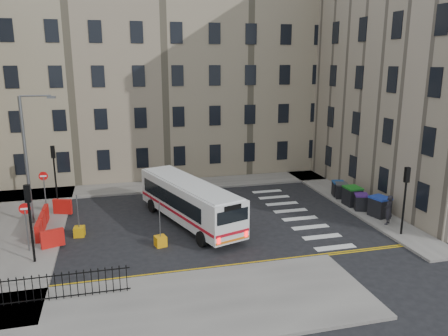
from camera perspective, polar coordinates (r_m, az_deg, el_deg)
name	(u,v)px	position (r m, az deg, el deg)	size (l,w,h in m)	color
ground	(237,218)	(29.36, 1.72, -6.50)	(120.00, 120.00, 0.00)	black
pavement_north	(138,188)	(36.51, -11.19, -2.54)	(36.00, 3.20, 0.15)	slate
pavement_east	(331,190)	(36.16, 13.77, -2.84)	(2.40, 26.00, 0.15)	slate
pavement_west	(13,231)	(29.91, -25.84, -7.40)	(6.00, 22.00, 0.15)	slate
pavement_sw	(142,312)	(19.31, -10.71, -18.03)	(20.00, 6.00, 0.15)	slate
terrace_north	(118,79)	(41.97, -13.72, 11.29)	(38.30, 10.80, 17.20)	gray
corner_east	(441,68)	(41.25, 26.50, 11.61)	(17.80, 24.30, 19.20)	gray
traffic_light_east	(405,190)	(27.53, 22.62, -2.70)	(0.28, 0.22, 4.10)	black
traffic_light_nw	(54,165)	(34.01, -21.32, 0.43)	(0.28, 0.22, 4.10)	black
traffic_light_sw	(29,211)	(23.99, -24.08, -5.20)	(0.28, 0.22, 4.10)	black
streetlamp	(26,159)	(29.51, -24.45, 1.12)	(0.50, 0.22, 8.14)	#595B5E
no_entry_north	(44,183)	(32.34, -22.46, -1.79)	(0.60, 0.08, 3.00)	#595B5E
no_entry_south	(26,217)	(25.73, -24.49, -5.86)	(0.60, 0.08, 3.00)	#595B5E
roadworks_barriers	(49,222)	(28.87, -21.93, -6.52)	(1.66, 6.26, 1.00)	red
iron_railings	(37,289)	(20.84, -23.27, -14.33)	(7.80, 0.04, 1.20)	black
bus	(189,200)	(27.90, -4.59, -4.23)	(5.28, 10.16, 2.71)	silver
wheelie_bin_a	(380,206)	(30.74, 19.66, -4.76)	(1.32, 1.44, 1.34)	black
wheelie_bin_b	(361,202)	(31.71, 17.44, -4.22)	(1.20, 1.27, 1.13)	black
wheelie_bin_c	(352,196)	(32.50, 16.41, -3.51)	(1.09, 1.24, 1.34)	black
wheelie_bin_d	(341,190)	(34.03, 15.05, -2.83)	(1.16, 1.24, 1.13)	black
wheelie_bin_e	(338,189)	(34.47, 14.71, -2.61)	(1.12, 1.21, 1.12)	black
pedestrian	(388,210)	(29.38, 20.67, -5.13)	(0.69, 0.46, 1.90)	black
bollard_yellow	(79,232)	(27.64, -18.37, -7.89)	(0.60, 0.60, 0.60)	#D1940B
bollard_chevron	(160,241)	(25.20, -8.29, -9.44)	(0.60, 0.60, 0.60)	orange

